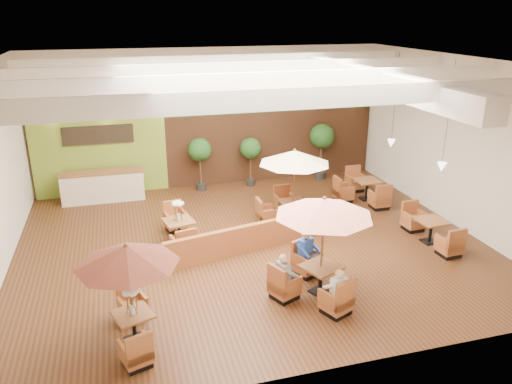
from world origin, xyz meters
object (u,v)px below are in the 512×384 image
object	(u,v)px
booth_divider	(262,235)
diner_3	(303,212)
table_2	(292,170)
topiary_2	(322,138)
diner_2	(285,272)
diner_1	(307,249)
table_3	(179,228)
service_counter	(103,186)
table_4	(430,231)
topiary_1	(251,150)
table_5	(360,191)
table_0	(128,268)
diner_4	(303,212)
table_1	(321,225)
topiary_0	(200,152)
diner_0	(337,286)

from	to	relation	value
booth_divider	diner_3	bearing A→B (deg)	11.27
table_2	topiary_2	world-z (taller)	table_2
diner_2	diner_3	bearing A→B (deg)	138.42
diner_1	table_3	bearing A→B (deg)	-75.51
service_counter	table_3	xyz separation A→B (m)	(2.27, -4.44, -0.09)
diner_1	diner_2	xyz separation A→B (m)	(-0.97, -0.97, -0.03)
table_4	diner_2	xyz separation A→B (m)	(-5.42, -1.82, 0.39)
booth_divider	topiary_1	xyz separation A→B (m)	(1.18, 5.70, 1.06)
table_5	diner_1	distance (m)	6.29
table_0	diner_4	xyz separation A→B (m)	(5.54, 4.25, -1.06)
table_1	diner_4	size ratio (longest dim) A/B	3.74
diner_1	topiary_0	bearing A→B (deg)	-110.09
table_1	table_2	xyz separation A→B (m)	(0.87, 4.47, -0.04)
diner_1	diner_0	bearing A→B (deg)	58.02
diner_1	topiary_2	bearing A→B (deg)	-147.24
table_1	diner_1	bearing A→B (deg)	62.56
topiary_2	diner_0	world-z (taller)	topiary_2
topiary_1	diner_2	size ratio (longest dim) A/B	2.57
booth_divider	table_0	distance (m)	5.50
booth_divider	diner_1	distance (m)	2.03
topiary_2	diner_1	bearing A→B (deg)	-115.26
table_3	table_5	size ratio (longest dim) A/B	1.03
topiary_2	booth_divider	bearing A→B (deg)	-126.91
table_4	diner_1	bearing A→B (deg)	-172.43
table_1	topiary_0	size ratio (longest dim) A/B	1.30
diner_0	diner_2	world-z (taller)	diner_2
table_3	table_4	xyz separation A→B (m)	(7.53, -2.07, -0.13)
topiary_2	diner_4	distance (m)	5.79
topiary_0	diner_3	size ratio (longest dim) A/B	2.93
booth_divider	table_2	distance (m)	2.65
service_counter	topiary_2	xyz separation A→B (m)	(8.92, 0.20, 1.19)
table_2	topiary_1	world-z (taller)	table_2
service_counter	table_0	size ratio (longest dim) A/B	1.23
topiary_2	diner_2	distance (m)	9.72
booth_divider	diner_0	distance (m)	3.89
topiary_1	topiary_2	bearing A→B (deg)	-0.00
table_5	topiary_0	world-z (taller)	topiary_0
table_0	topiary_2	world-z (taller)	topiary_2
table_3	table_5	xyz separation A→B (m)	(7.12, 1.88, -0.13)
table_2	diner_3	bearing A→B (deg)	-86.49
table_1	diner_0	distance (m)	1.52
table_0	table_1	distance (m)	4.67
table_1	diner_2	size ratio (longest dim) A/B	3.55
table_5	table_1	bearing A→B (deg)	-124.98
table_2	table_5	world-z (taller)	table_2
table_2	table_3	world-z (taller)	table_2
table_4	diner_3	bearing A→B (deg)	151.28
table_1	table_3	bearing A→B (deg)	104.14
table_2	table_3	bearing A→B (deg)	-171.78
topiary_0	topiary_1	bearing A→B (deg)	0.00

